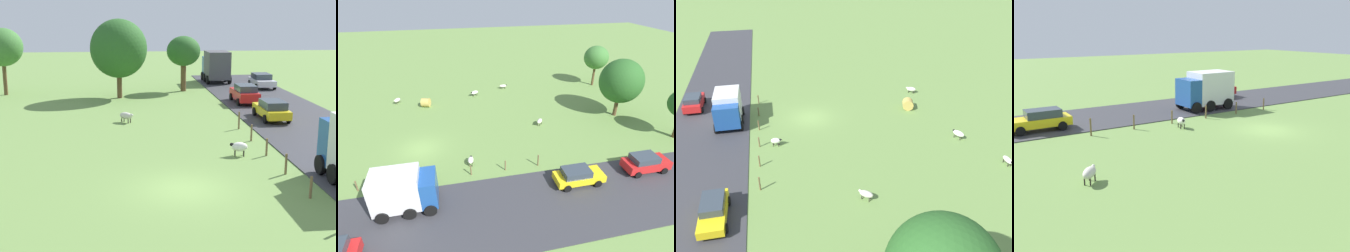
% 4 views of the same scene
% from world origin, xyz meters
% --- Properties ---
extents(ground_plane, '(160.00, 160.00, 0.00)m').
position_xyz_m(ground_plane, '(0.00, 0.00, 0.00)').
color(ground_plane, '#6B8E47').
extents(sheep_1, '(1.06, 0.70, 0.80)m').
position_xyz_m(sheep_1, '(3.84, 4.89, 0.53)').
color(sheep_1, white).
rests_on(sheep_1, ground_plane).
extents(sheep_2, '(1.18, 1.11, 0.77)m').
position_xyz_m(sheep_2, '(-2.41, 14.00, 0.51)').
color(sheep_2, beige).
rests_on(sheep_2, ground_plane).
extents(tree_0, '(3.90, 3.90, 6.52)m').
position_xyz_m(tree_0, '(-14.05, 27.43, 4.65)').
color(tree_0, brown).
rests_on(tree_0, ground_plane).
extents(tree_1, '(5.33, 5.33, 7.42)m').
position_xyz_m(tree_1, '(-2.86, 24.58, 4.67)').
color(tree_1, brown).
rests_on(tree_1, ground_plane).
extents(tree_2, '(3.45, 3.45, 5.64)m').
position_xyz_m(tree_2, '(3.72, 28.05, 4.06)').
color(tree_2, brown).
rests_on(tree_2, ground_plane).
extents(fence_post_1, '(0.12, 0.12, 1.01)m').
position_xyz_m(fence_post_1, '(5.40, -1.67, 0.50)').
color(fence_post_1, brown).
rests_on(fence_post_1, ground_plane).
extents(fence_post_2, '(0.12, 0.12, 1.08)m').
position_xyz_m(fence_post_2, '(5.40, 1.54, 0.54)').
color(fence_post_2, brown).
rests_on(fence_post_2, ground_plane).
extents(fence_post_3, '(0.12, 0.12, 1.02)m').
position_xyz_m(fence_post_3, '(5.40, 4.75, 0.51)').
color(fence_post_3, brown).
rests_on(fence_post_3, ground_plane).
extents(fence_post_4, '(0.12, 0.12, 1.08)m').
position_xyz_m(fence_post_4, '(5.40, 7.96, 0.54)').
color(fence_post_4, brown).
rests_on(fence_post_4, ground_plane).
extents(fence_post_5, '(0.12, 0.12, 1.23)m').
position_xyz_m(fence_post_5, '(5.40, 11.17, 0.61)').
color(fence_post_5, brown).
rests_on(fence_post_5, ground_plane).
extents(truck_0, '(2.79, 4.76, 3.58)m').
position_xyz_m(truck_0, '(8.33, 33.82, 1.94)').
color(truck_0, '#1E4C99').
rests_on(truck_0, road_strip).
extents(car_0, '(1.99, 4.30, 1.48)m').
position_xyz_m(car_0, '(8.56, 13.74, 0.84)').
color(car_0, yellow).
rests_on(car_0, road_strip).
extents(car_1, '(2.18, 4.13, 1.49)m').
position_xyz_m(car_1, '(12.40, 29.15, 0.84)').
color(car_1, silver).
rests_on(car_1, road_strip).
extents(car_3, '(2.01, 4.19, 1.66)m').
position_xyz_m(car_3, '(8.28, 20.61, 0.92)').
color(car_3, red).
rests_on(car_3, road_strip).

